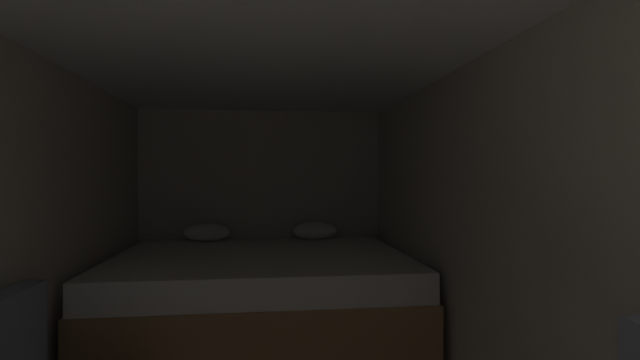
# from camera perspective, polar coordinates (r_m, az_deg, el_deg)

# --- Properties ---
(wall_back) EXTENTS (2.66, 0.05, 2.07)m
(wall_back) POSITION_cam_1_polar(r_m,az_deg,el_deg) (4.93, -7.33, -3.36)
(wall_back) COLOR beige
(wall_back) RESTS_ON ground
(wall_right) EXTENTS (0.05, 5.00, 2.07)m
(wall_right) POSITION_cam_1_polar(r_m,az_deg,el_deg) (2.74, 21.07, -6.44)
(wall_right) COLOR beige
(wall_right) RESTS_ON ground
(ceiling_slab) EXTENTS (2.66, 5.00, 0.05)m
(ceiling_slab) POSITION_cam_1_polar(r_m,az_deg,el_deg) (2.51, -7.56, 17.46)
(ceiling_slab) COLOR white
(ceiling_slab) RESTS_ON wall_left
(bed) EXTENTS (2.44, 1.94, 0.89)m
(bed) POSITION_cam_1_polar(r_m,az_deg,el_deg) (4.02, -7.37, -14.06)
(bed) COLOR #9E7247
(bed) RESTS_ON ground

